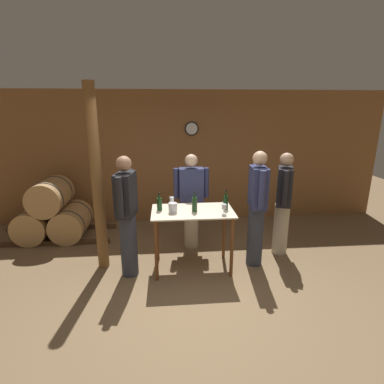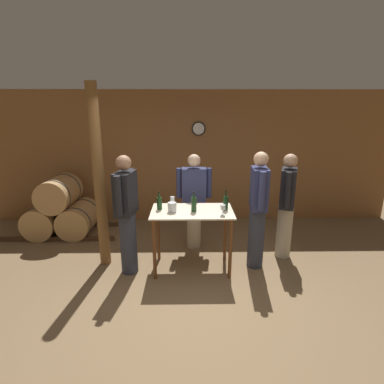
% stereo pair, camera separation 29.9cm
% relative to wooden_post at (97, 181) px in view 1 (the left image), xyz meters
% --- Properties ---
extents(ground_plane, '(14.00, 14.00, 0.00)m').
position_rel_wooden_post_xyz_m(ground_plane, '(1.37, -1.00, -1.35)').
color(ground_plane, brown).
extents(back_wall, '(8.40, 0.08, 2.70)m').
position_rel_wooden_post_xyz_m(back_wall, '(1.37, 1.92, 0.00)').
color(back_wall, brown).
rests_on(back_wall, ground_plane).
extents(barrel_rack, '(2.11, 0.86, 1.13)m').
position_rel_wooden_post_xyz_m(barrel_rack, '(-1.11, 1.16, -0.89)').
color(barrel_rack, '#4C331E').
rests_on(barrel_rack, ground_plane).
extents(tasting_table, '(1.18, 0.70, 0.92)m').
position_rel_wooden_post_xyz_m(tasting_table, '(1.36, -0.18, -0.60)').
color(tasting_table, beige).
rests_on(tasting_table, ground_plane).
extents(wooden_post, '(0.16, 0.16, 2.70)m').
position_rel_wooden_post_xyz_m(wooden_post, '(0.00, 0.00, 0.00)').
color(wooden_post, brown).
rests_on(wooden_post, ground_plane).
extents(wine_bottle_far_left, '(0.07, 0.07, 0.27)m').
position_rel_wooden_post_xyz_m(wine_bottle_far_left, '(0.88, -0.11, -0.33)').
color(wine_bottle_far_left, '#193819').
rests_on(wine_bottle_far_left, tasting_table).
extents(wine_bottle_left, '(0.08, 0.08, 0.29)m').
position_rel_wooden_post_xyz_m(wine_bottle_left, '(1.38, -0.22, -0.32)').
color(wine_bottle_left, '#193819').
rests_on(wine_bottle_left, tasting_table).
extents(wine_bottle_center, '(0.07, 0.07, 0.29)m').
position_rel_wooden_post_xyz_m(wine_bottle_center, '(1.84, -0.16, -0.32)').
color(wine_bottle_center, black).
rests_on(wine_bottle_center, tasting_table).
extents(wine_glass_near_left, '(0.07, 0.07, 0.15)m').
position_rel_wooden_post_xyz_m(wine_glass_near_left, '(1.06, 0.04, -0.32)').
color(wine_glass_near_left, silver).
rests_on(wine_glass_near_left, tasting_table).
extents(wine_glass_near_center, '(0.07, 0.07, 0.15)m').
position_rel_wooden_post_xyz_m(wine_glass_near_center, '(1.78, -0.37, -0.32)').
color(wine_glass_near_center, silver).
rests_on(wine_glass_near_center, tasting_table).
extents(ice_bucket, '(0.12, 0.12, 0.14)m').
position_rel_wooden_post_xyz_m(ice_bucket, '(1.07, -0.23, -0.36)').
color(ice_bucket, silver).
rests_on(ice_bucket, tasting_table).
extents(person_host, '(0.34, 0.56, 1.69)m').
position_rel_wooden_post_xyz_m(person_host, '(2.85, 0.19, -0.46)').
color(person_host, '#B7AD93').
rests_on(person_host, ground_plane).
extents(person_visitor_with_scarf, '(0.29, 0.58, 1.74)m').
position_rel_wooden_post_xyz_m(person_visitor_with_scarf, '(0.43, -0.27, -0.43)').
color(person_visitor_with_scarf, '#333847').
rests_on(person_visitor_with_scarf, ground_plane).
extents(person_visitor_bearded, '(0.59, 0.24, 1.63)m').
position_rel_wooden_post_xyz_m(person_visitor_bearded, '(1.40, 0.56, -0.49)').
color(person_visitor_bearded, '#B7AD93').
rests_on(person_visitor_bearded, ground_plane).
extents(person_visitor_near_door, '(0.25, 0.59, 1.77)m').
position_rel_wooden_post_xyz_m(person_visitor_near_door, '(2.32, -0.13, -0.41)').
color(person_visitor_near_door, '#333847').
rests_on(person_visitor_near_door, ground_plane).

